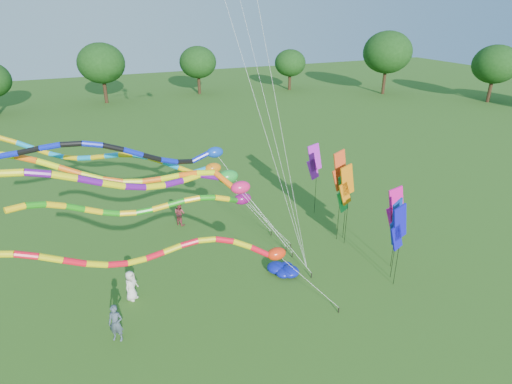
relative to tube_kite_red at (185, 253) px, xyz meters
name	(u,v)px	position (x,y,z in m)	size (l,w,h in m)	color
ground	(302,336)	(4.45, -1.71, -4.30)	(160.00, 160.00, 0.00)	#255416
tree_ring	(355,269)	(4.17, -5.06, 1.28)	(117.83, 117.88, 9.62)	#382314
tube_kite_red	(185,253)	(0.00, 0.00, 0.00)	(12.87, 1.71, 6.26)	black
tube_kite_orange	(143,176)	(-0.63, 4.63, 1.65)	(14.68, 5.25, 7.96)	black
tube_kite_purple	(125,179)	(-1.49, 3.79, 1.91)	(16.37, 1.31, 8.09)	black
tube_kite_blue	(122,153)	(-1.43, 4.47, 2.88)	(15.24, 1.15, 8.70)	black
tube_kite_cyan	(138,160)	(-0.21, 9.02, 0.90)	(13.65, 4.96, 7.19)	black
tube_kite_green	(172,203)	(0.52, 4.16, 0.24)	(13.31, 1.72, 6.55)	black
banner_pole_blue_b	(396,222)	(10.58, 0.16, -0.96)	(1.12, 0.48, 4.60)	black
banner_pole_orange	(346,185)	(10.33, 4.09, -0.48)	(1.16, 0.23, 5.09)	black
banner_pole_green	(344,193)	(10.64, 4.68, -1.25)	(1.15, 0.30, 4.32)	black
banner_pole_magenta_b	(395,209)	(11.24, 1.06, -0.77)	(1.16, 0.13, 4.80)	black
banner_pole_blue_a	(399,228)	(10.29, -0.36, -0.97)	(1.16, 0.29, 4.60)	black
banner_pole_red	(339,171)	(10.19, 4.67, 0.19)	(1.15, 0.31, 5.77)	black
banner_pole_violet	(314,162)	(10.76, 8.34, -0.55)	(1.16, 0.10, 5.02)	black
blue_nylon_heap	(283,271)	(5.76, 2.67, -4.07)	(1.74, 1.39, 0.54)	#0B1598
person_a	(131,286)	(-1.87, 3.82, -3.53)	(0.76, 0.50, 1.56)	silver
person_b	(116,323)	(-2.87, 1.26, -3.43)	(0.63, 0.42, 1.74)	#3C4854
person_c	(180,213)	(2.18, 10.43, -3.52)	(0.76, 0.60, 1.57)	#9A383D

